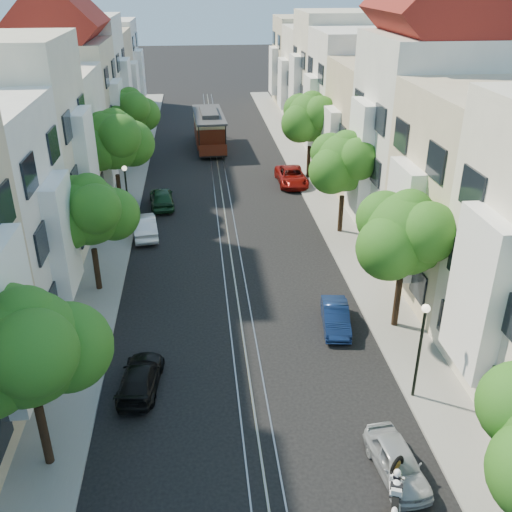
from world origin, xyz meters
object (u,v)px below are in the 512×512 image
object	(u,v)px
tree_e_d	(311,118)
sportbike_rider	(396,487)
lamp_west	(126,188)
cable_car	(209,128)
lamp_east	(421,338)
parked_car_w_mid	(144,226)
tree_w_a	(28,350)
parked_car_e_mid	(336,317)
tree_e_c	(345,164)
tree_e_b	(407,236)
parked_car_w_near	(140,377)
parked_car_w_far	(162,198)
parked_car_e_far	(291,176)
tree_w_c	(115,141)
parked_car_e_near	(397,461)
tree_w_b	(90,213)
tree_w_d	(130,112)

from	to	relation	value
tree_e_d	sportbike_rider	world-z (taller)	tree_e_d
lamp_west	sportbike_rider	bearing A→B (deg)	-65.88
lamp_west	cable_car	distance (m)	19.65
lamp_east	cable_car	distance (m)	37.39
parked_car_w_mid	sportbike_rider	bearing A→B (deg)	105.02
tree_w_a	parked_car_e_mid	bearing A→B (deg)	32.15
lamp_east	lamp_west	bearing A→B (deg)	124.99
tree_e_c	tree_e_d	bearing A→B (deg)	90.00
tree_e_b	lamp_west	bearing A→B (deg)	136.15
tree_e_b	tree_e_d	size ratio (longest dim) A/B	0.98
tree_e_b	parked_car_w_near	xyz separation A→B (m)	(-11.66, -3.28, -4.20)
sportbike_rider	parked_car_w_far	size ratio (longest dim) A/B	0.43
tree_w_a	parked_car_e_far	world-z (taller)	tree_w_a
lamp_east	parked_car_e_far	bearing A→B (deg)	91.56
tree_w_c	sportbike_rider	xyz separation A→B (m)	(11.07, -25.83, -4.29)
lamp_east	parked_car_w_near	size ratio (longest dim) A/B	1.12
tree_e_b	tree_e_d	xyz separation A→B (m)	(0.00, 22.00, 0.13)
tree_w_a	parked_car_w_mid	size ratio (longest dim) A/B	1.64
parked_car_e_near	tree_w_a	bearing A→B (deg)	165.97
tree_w_b	lamp_east	world-z (taller)	tree_w_b
parked_car_e_near	parked_car_e_far	xyz separation A→B (m)	(1.20, 29.31, 0.09)
tree_e_b	sportbike_rider	bearing A→B (deg)	-108.71
parked_car_w_mid	tree_e_b	bearing A→B (deg)	128.66
tree_e_c	sportbike_rider	size ratio (longest dim) A/B	3.77
parked_car_w_mid	parked_car_w_far	bearing A→B (deg)	-107.87
tree_e_b	tree_w_b	xyz separation A→B (m)	(-14.40, 5.00, -0.34)
lamp_east	parked_car_e_mid	distance (m)	6.01
tree_e_c	tree_w_a	xyz separation A→B (m)	(-14.40, -18.00, 0.13)
parked_car_w_far	tree_e_d	bearing A→B (deg)	-161.61
tree_w_d	parked_car_w_mid	world-z (taller)	tree_w_d
tree_e_b	tree_e_d	world-z (taller)	tree_e_d
tree_e_b	cable_car	distance (m)	32.83
tree_w_d	parked_car_w_far	xyz separation A→B (m)	(2.74, -10.18, -3.91)
tree_e_c	parked_car_e_near	xyz separation A→B (m)	(-2.86, -19.64, -4.04)
parked_car_w_near	parked_car_w_mid	bearing A→B (deg)	-80.52
parked_car_e_mid	tree_e_c	bearing A→B (deg)	82.49
parked_car_w_mid	parked_car_w_far	size ratio (longest dim) A/B	1.01
tree_w_b	tree_w_c	world-z (taller)	tree_w_c
tree_w_a	tree_w_b	bearing A→B (deg)	90.00
sportbike_rider	parked_car_w_near	distance (m)	10.60
lamp_west	parked_car_e_far	world-z (taller)	lamp_west
lamp_east	parked_car_w_far	xyz separation A→B (m)	(-10.70, 21.80, -2.16)
parked_car_e_mid	parked_car_e_far	bearing A→B (deg)	94.03
parked_car_w_near	parked_car_w_far	xyz separation A→B (m)	(0.00, 20.10, 0.15)
tree_e_d	cable_car	size ratio (longest dim) A/B	0.78
lamp_west	parked_car_e_near	bearing A→B (deg)	-63.71
tree_w_c	tree_w_d	bearing A→B (deg)	90.00
tree_w_b	parked_car_e_far	distance (m)	20.54
tree_e_d	parked_car_e_far	xyz separation A→B (m)	(-1.66, -1.33, -4.22)
lamp_west	tree_w_d	bearing A→B (deg)	93.44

